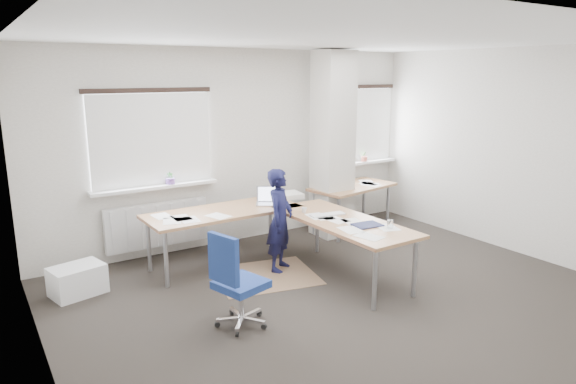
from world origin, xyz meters
TOP-DOWN VIEW (x-y plane):
  - ground at (0.00, 0.00)m, footprint 6.00×6.00m
  - room_shell at (0.18, 0.45)m, footprint 6.04×5.04m
  - floor_mat at (-0.42, 1.02)m, footprint 1.39×1.24m
  - white_crate at (-2.49, 1.70)m, footprint 0.64×0.51m
  - desk_main at (-0.10, 1.10)m, footprint 2.45×2.61m
  - desk_side at (1.70, 1.94)m, footprint 1.50×0.93m
  - task_chair at (-1.30, 0.03)m, footprint 0.56×0.54m
  - person at (-0.15, 1.11)m, footprint 0.57×0.54m

SIDE VIEW (x-z plane):
  - ground at x=0.00m, z-range 0.00..0.00m
  - floor_mat at x=-0.42m, z-range 0.00..0.01m
  - white_crate at x=-2.49m, z-range 0.00..0.34m
  - task_chair at x=-1.30m, z-range -0.22..0.77m
  - person at x=-0.15m, z-range 0.00..1.31m
  - desk_side at x=1.70m, z-range 0.08..1.29m
  - desk_main at x=-0.10m, z-range 0.21..1.17m
  - room_shell at x=0.18m, z-range 0.34..3.16m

